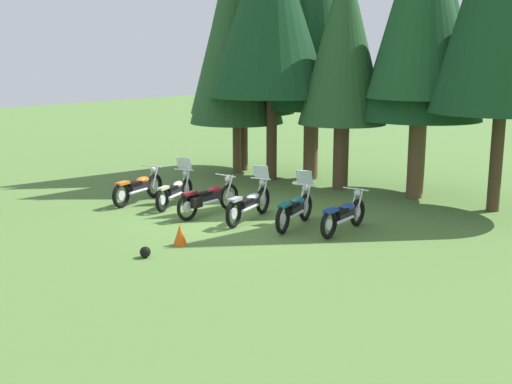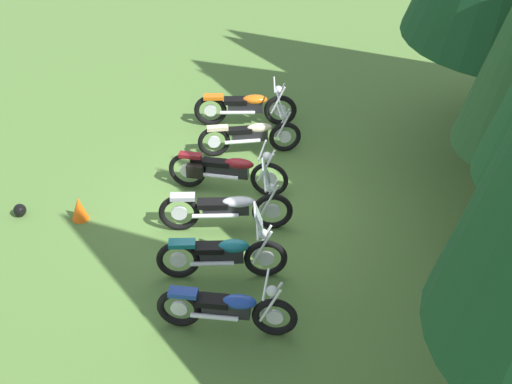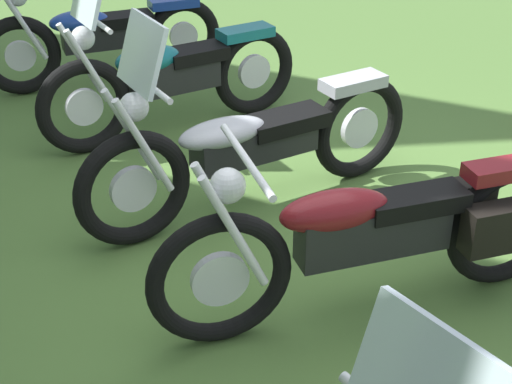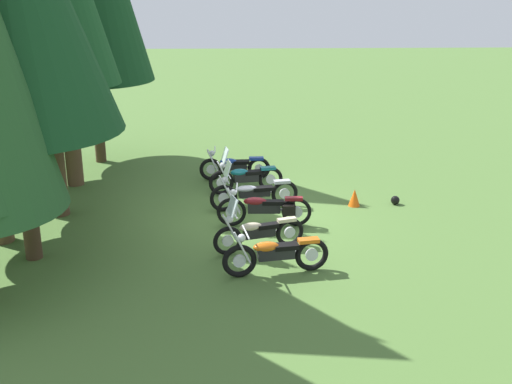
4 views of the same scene
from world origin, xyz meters
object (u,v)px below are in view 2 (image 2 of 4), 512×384
at_px(motorcycle_2, 226,170).
at_px(motorcycle_3, 227,208).
at_px(motorcycle_0, 246,107).
at_px(motorcycle_1, 252,135).
at_px(motorcycle_4, 224,254).
at_px(dropped_helmet, 20,210).
at_px(motorcycle_5, 227,308).
at_px(traffic_cone, 79,208).

xyz_separation_m(motorcycle_2, motorcycle_3, (1.22, 0.28, -0.00)).
distance_m(motorcycle_0, motorcycle_1, 1.24).
height_order(motorcycle_4, dropped_helmet, motorcycle_4).
height_order(motorcycle_2, motorcycle_3, motorcycle_3).
bearing_deg(dropped_helmet, motorcycle_1, 126.99).
distance_m(motorcycle_3, dropped_helmet, 3.94).
height_order(motorcycle_2, motorcycle_5, motorcycle_2).
distance_m(motorcycle_0, motorcycle_5, 6.54).
height_order(motorcycle_3, motorcycle_4, motorcycle_3).
bearing_deg(motorcycle_4, traffic_cone, 147.43).
xyz_separation_m(motorcycle_2, traffic_cone, (1.37, -2.49, -0.23)).
bearing_deg(motorcycle_2, motorcycle_5, -76.53).
bearing_deg(motorcycle_4, motorcycle_1, 82.21).
relative_size(motorcycle_2, traffic_cone, 4.95).
relative_size(motorcycle_0, motorcycle_5, 1.05).
height_order(motorcycle_0, motorcycle_5, motorcycle_0).
xyz_separation_m(motorcycle_4, motorcycle_5, (1.24, 0.31, -0.04)).
distance_m(motorcycle_3, motorcycle_5, 2.62).
distance_m(motorcycle_5, traffic_cone, 4.07).
height_order(motorcycle_4, traffic_cone, motorcycle_4).
xyz_separation_m(motorcycle_2, motorcycle_4, (2.55, 0.47, 0.00)).
relative_size(motorcycle_2, dropped_helmet, 9.80).
distance_m(motorcycle_2, motorcycle_3, 1.25).
xyz_separation_m(motorcycle_1, dropped_helmet, (2.93, -3.89, -0.33)).
bearing_deg(dropped_helmet, motorcycle_5, 62.02).
bearing_deg(motorcycle_5, motorcycle_4, 102.05).
bearing_deg(motorcycle_3, motorcycle_1, 79.34).
bearing_deg(motorcycle_0, dropped_helmet, -140.39).
bearing_deg(motorcycle_0, motorcycle_2, -98.09).
bearing_deg(motorcycle_1, motorcycle_4, -104.18).
height_order(motorcycle_1, motorcycle_4, motorcycle_4).
relative_size(motorcycle_2, motorcycle_5, 1.09).
xyz_separation_m(motorcycle_1, motorcycle_2, (1.49, -0.26, 0.02)).
bearing_deg(motorcycle_0, motorcycle_4, -93.70).
xyz_separation_m(motorcycle_0, dropped_helmet, (4.13, -3.57, -0.34)).
relative_size(motorcycle_4, dropped_helmet, 8.90).
distance_m(motorcycle_0, traffic_cone, 4.73).
relative_size(traffic_cone, dropped_helmet, 1.98).
distance_m(motorcycle_1, dropped_helmet, 4.89).
bearing_deg(traffic_cone, dropped_helmet, -86.14).
bearing_deg(traffic_cone, motorcycle_1, 136.13).
distance_m(motorcycle_3, motorcycle_4, 1.34).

